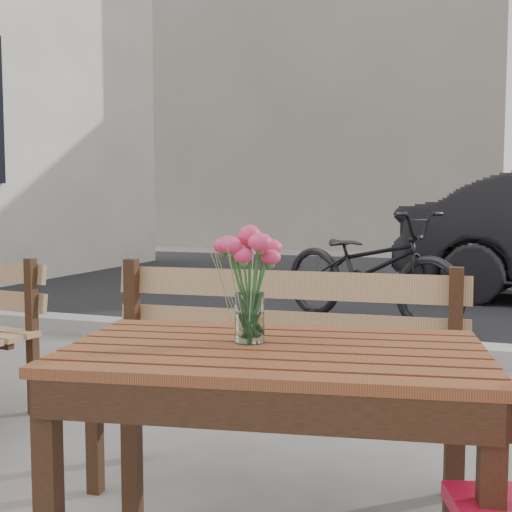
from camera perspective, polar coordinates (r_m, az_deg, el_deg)
The scene contains 6 objects.
street at distance 6.59m, azimuth 13.43°, elevation -4.35°, with size 30.00×8.12×0.12m.
backdrop_buildings at distance 16.01m, azimuth 18.13°, elevation 13.66°, with size 15.50×4.00×8.00m.
main_table at distance 1.73m, azimuth 1.59°, elevation -11.67°, with size 1.19×0.82×0.68m.
main_bench at distance 2.39m, azimuth 1.95°, elevation -8.31°, with size 1.39×0.51×0.85m.
main_vase at distance 1.73m, azimuth -0.56°, elevation -1.22°, with size 0.17×0.17×0.32m.
bicycle at distance 5.65m, azimuth 9.97°, elevation -1.02°, with size 0.66×1.89×0.99m, color black.
Camera 1 is at (0.71, -1.40, 1.05)m, focal length 45.00 mm.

